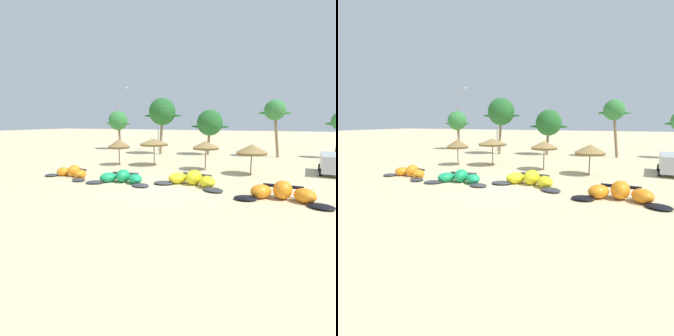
# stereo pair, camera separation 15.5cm
# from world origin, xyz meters

# --- Properties ---
(ground_plane) EXTENTS (260.00, 260.00, 0.00)m
(ground_plane) POSITION_xyz_m (0.00, 0.00, 0.00)
(ground_plane) COLOR beige
(kite_far_left) EXTENTS (4.99, 2.74, 1.02)m
(kite_far_left) POSITION_xyz_m (-8.55, -0.12, 0.39)
(kite_far_left) COLOR #333338
(kite_far_left) RESTS_ON ground
(kite_left) EXTENTS (5.48, 2.83, 1.01)m
(kite_left) POSITION_xyz_m (-3.32, -0.37, 0.39)
(kite_left) COLOR #333338
(kite_left) RESTS_ON ground
(kite_left_of_center) EXTENTS (5.85, 3.19, 1.14)m
(kite_left_of_center) POSITION_xyz_m (2.11, 0.90, 0.44)
(kite_left_of_center) COLOR #333338
(kite_left_of_center) RESTS_ON ground
(kite_center) EXTENTS (5.83, 2.76, 1.16)m
(kite_center) POSITION_xyz_m (8.39, -0.71, 0.45)
(kite_center) COLOR black
(kite_center) RESTS_ON ground
(beach_umbrella_near_van) EXTENTS (2.45, 2.45, 2.86)m
(beach_umbrella_near_van) POSITION_xyz_m (-8.25, 7.05, 2.37)
(beach_umbrella_near_van) COLOR brown
(beach_umbrella_near_van) RESTS_ON ground
(beach_umbrella_middle) EXTENTS (3.19, 3.19, 2.96)m
(beach_umbrella_middle) POSITION_xyz_m (-4.52, 8.21, 2.58)
(beach_umbrella_middle) COLOR brown
(beach_umbrella_middle) RESTS_ON ground
(beach_umbrella_near_palms) EXTENTS (2.66, 2.66, 2.90)m
(beach_umbrella_near_palms) POSITION_xyz_m (1.39, 7.64, 2.49)
(beach_umbrella_near_palms) COLOR brown
(beach_umbrella_near_palms) RESTS_ON ground
(beach_umbrella_outermost) EXTENTS (2.79, 2.79, 2.78)m
(beach_umbrella_outermost) POSITION_xyz_m (5.83, 6.81, 2.33)
(beach_umbrella_outermost) COLOR brown
(beach_umbrella_outermost) RESTS_ON ground
(parked_van) EXTENTS (2.50, 5.05, 1.84)m
(parked_van) POSITION_xyz_m (12.73, 10.10, 1.09)
(parked_van) COLOR #B2B7BC
(parked_van) RESTS_ON ground
(palm_leftmost) EXTENTS (4.91, 3.28, 6.59)m
(palm_leftmost) POSITION_xyz_m (-17.78, 21.82, 4.89)
(palm_leftmost) COLOR #7F6647
(palm_leftmost) RESTS_ON ground
(palm_left) EXTENTS (5.84, 3.89, 8.16)m
(palm_left) POSITION_xyz_m (-7.86, 18.14, 6.16)
(palm_left) COLOR #7F6647
(palm_left) RESTS_ON ground
(palm_left_of_gap) EXTENTS (5.53, 3.69, 6.48)m
(palm_left_of_gap) POSITION_xyz_m (-1.25, 19.94, 4.59)
(palm_left_of_gap) COLOR #7F6647
(palm_left_of_gap) RESTS_ON ground
(palm_center_left) EXTENTS (4.12, 2.75, 7.68)m
(palm_center_left) POSITION_xyz_m (7.32, 20.80, 6.18)
(palm_center_left) COLOR #7F6647
(palm_center_left) RESTS_ON ground
(lamppost_west) EXTENTS (1.98, 0.24, 10.66)m
(lamppost_west) POSITION_xyz_m (-18.20, 23.15, 5.90)
(lamppost_west) COLOR gray
(lamppost_west) RESTS_ON ground
(lamppost_west_center) EXTENTS (2.03, 0.24, 8.13)m
(lamppost_west_center) POSITION_xyz_m (-10.12, 22.08, 4.62)
(lamppost_west_center) COLOR gray
(lamppost_west_center) RESTS_ON ground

